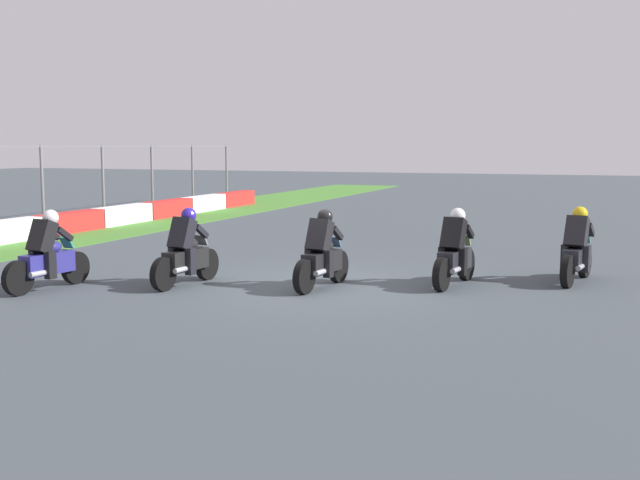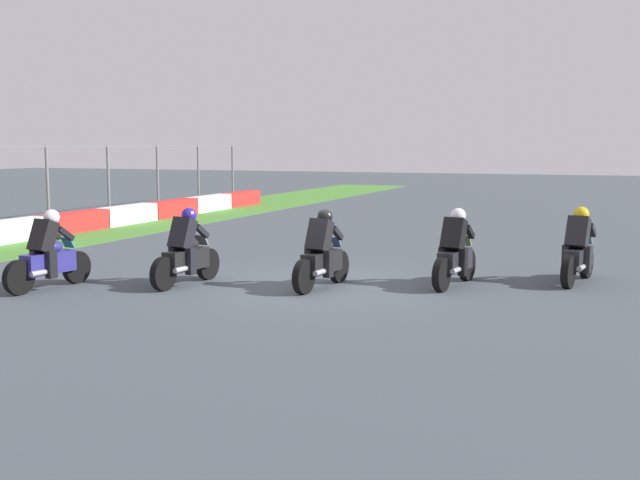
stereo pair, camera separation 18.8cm
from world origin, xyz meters
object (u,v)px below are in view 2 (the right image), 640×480
rider_lane_d (186,253)px  rider_lane_a (578,252)px  rider_lane_b (455,254)px  rider_lane_c (322,256)px  rider_lane_e (48,256)px

rider_lane_d → rider_lane_a: bearing=-60.7°
rider_lane_b → rider_lane_c: size_ratio=1.00×
rider_lane_b → rider_lane_e: 7.78m
rider_lane_a → rider_lane_e: (-4.34, 9.32, 0.00)m
rider_lane_c → rider_lane_a: bearing=-55.3°
rider_lane_a → rider_lane_b: (-1.21, 2.20, 0.00)m
rider_lane_e → rider_lane_a: bearing=-58.0°
rider_lane_c → rider_lane_d: bearing=111.5°
rider_lane_c → rider_lane_e: same height
rider_lane_a → rider_lane_c: 5.10m
rider_lane_c → rider_lane_e: bearing=119.6°
rider_lane_b → rider_lane_a: bearing=-52.5°
rider_lane_e → rider_lane_d: bearing=-52.2°
rider_lane_c → rider_lane_d: 2.67m
rider_lane_a → rider_lane_e: size_ratio=0.99×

